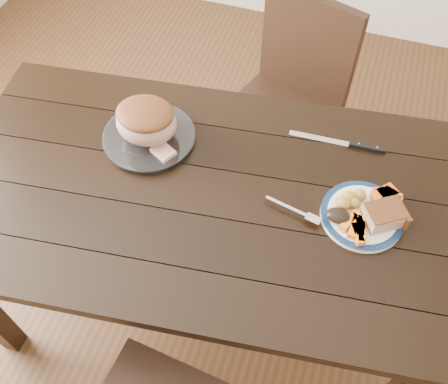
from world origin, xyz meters
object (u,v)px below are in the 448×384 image
(dining_table, at_px, (203,206))
(chair_far, at_px, (288,95))
(serving_platter, at_px, (149,138))
(pork_slice, at_px, (383,215))
(dinner_plate, at_px, (362,216))
(roast_joint, at_px, (146,122))
(carving_knife, at_px, (355,145))
(fork, at_px, (297,211))

(dining_table, height_order, chair_far, chair_far)
(serving_platter, relative_size, pork_slice, 2.77)
(dinner_plate, height_order, roast_joint, roast_joint)
(dining_table, relative_size, chair_far, 1.82)
(chair_far, xyz_separation_m, serving_platter, (-0.35, -0.59, 0.23))
(dinner_plate, height_order, serving_platter, serving_platter)
(carving_knife, bearing_deg, roast_joint, -166.93)
(dining_table, height_order, pork_slice, pork_slice)
(dinner_plate, xyz_separation_m, pork_slice, (0.05, -0.00, 0.04))
(chair_far, relative_size, carving_knife, 2.90)
(dining_table, relative_size, pork_slice, 15.71)
(dining_table, height_order, carving_knife, carving_knife)
(dining_table, distance_m, fork, 0.32)
(serving_platter, distance_m, pork_slice, 0.78)
(dining_table, relative_size, fork, 9.56)
(dinner_plate, xyz_separation_m, roast_joint, (-0.72, 0.09, 0.07))
(serving_platter, distance_m, carving_knife, 0.68)
(dining_table, xyz_separation_m, dinner_plate, (0.49, 0.05, 0.10))
(chair_far, relative_size, roast_joint, 4.66)
(dining_table, bearing_deg, pork_slice, 5.26)
(dining_table, distance_m, roast_joint, 0.32)
(dining_table, distance_m, carving_knife, 0.54)
(chair_far, xyz_separation_m, pork_slice, (0.42, -0.68, 0.27))
(fork, bearing_deg, dining_table, -167.88)
(serving_platter, bearing_deg, dining_table, -30.96)
(dinner_plate, relative_size, carving_knife, 0.77)
(chair_far, distance_m, dinner_plate, 0.81)
(fork, relative_size, carving_knife, 0.55)
(pork_slice, distance_m, roast_joint, 0.78)
(roast_joint, bearing_deg, fork, -14.65)
(fork, distance_m, roast_joint, 0.56)
(pork_slice, xyz_separation_m, roast_joint, (-0.78, 0.09, 0.04))
(chair_far, bearing_deg, fork, 123.20)
(dinner_plate, relative_size, serving_platter, 0.82)
(pork_slice, relative_size, fork, 0.61)
(chair_far, bearing_deg, roast_joint, 78.40)
(pork_slice, bearing_deg, dining_table, -174.74)
(dining_table, distance_m, chair_far, 0.75)
(dinner_plate, relative_size, roast_joint, 1.23)
(roast_joint, bearing_deg, serving_platter, 45.00)
(dining_table, xyz_separation_m, chair_far, (0.12, 0.73, -0.13))
(chair_far, height_order, carving_knife, chair_far)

